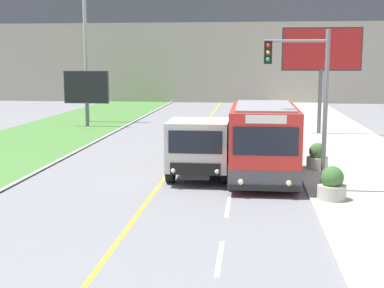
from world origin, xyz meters
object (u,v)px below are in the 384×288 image
dump_truck (200,147)px  billboard_large (322,53)px  utility_pole_far (86,48)px  traffic_light_mast (307,90)px  city_bus (263,143)px  planter_round_near (332,185)px  planter_round_second (317,157)px  billboard_small (86,89)px

dump_truck → billboard_large: (6.41, 13.67, 3.95)m
utility_pole_far → traffic_light_mast: size_ratio=1.94×
city_bus → planter_round_near: size_ratio=5.12×
city_bus → planter_round_second: 3.47m
city_bus → traffic_light_mast: 3.14m
dump_truck → billboard_small: (-9.75, 16.06, 1.49)m
utility_pole_far → planter_round_near: 27.49m
traffic_light_mast → billboard_small: (-13.74, 18.07, -0.97)m
dump_truck → traffic_light_mast: size_ratio=1.09×
utility_pole_far → traffic_light_mast: utility_pole_far is taller
traffic_light_mast → billboard_small: 22.72m
dump_truck → city_bus: bearing=-6.4°
billboard_large → planter_round_second: 12.61m
city_bus → traffic_light_mast: (1.46, -1.73, 2.18)m
city_bus → planter_round_second: size_ratio=5.20×
city_bus → utility_pole_far: utility_pole_far is taller
billboard_small → city_bus: bearing=-53.1°
dump_truck → planter_round_second: bearing=22.4°
city_bus → utility_pole_far: size_ratio=0.52×
dump_truck → billboard_small: 18.84m
traffic_light_mast → city_bus: bearing=130.1°
dump_truck → billboard_small: billboard_small is taller
planter_round_near → utility_pole_far: bearing=124.8°
billboard_large → planter_round_second: bearing=-97.3°
billboard_small → planter_round_second: bearing=-43.7°
traffic_light_mast → billboard_large: bearing=81.2°
billboard_large → planter_round_near: size_ratio=5.97×
city_bus → billboard_small: 20.47m
utility_pole_far → traffic_light_mast: 25.60m
city_bus → utility_pole_far: 23.64m
utility_pole_far → planter_round_second: utility_pole_far is taller
dump_truck → planter_round_second: size_ratio=5.67×
traffic_light_mast → planter_round_second: bearing=76.9°
traffic_light_mast → planter_round_near: size_ratio=5.10×
dump_truck → billboard_large: bearing=64.9°
billboard_small → utility_pole_far: bearing=106.7°
dump_truck → planter_round_near: dump_truck is taller
city_bus → dump_truck: bearing=173.6°
utility_pole_far → planter_round_near: size_ratio=9.91×
billboard_large → billboard_small: (-16.16, 2.39, -2.46)m
utility_pole_far → planter_round_near: bearing=-55.2°
dump_truck → billboard_large: billboard_large is taller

